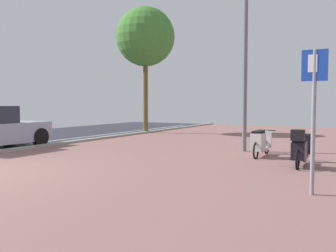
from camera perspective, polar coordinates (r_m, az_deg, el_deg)
The scene contains 6 objects.
ground at distance 7.77m, azimuth -23.13°, elevation -8.02°, with size 21.00×40.00×0.13m.
scooter_near at distance 10.71m, azimuth 13.83°, elevation -2.50°, with size 0.52×1.66×0.76m.
scooter_mid at distance 9.32m, azimuth 19.44°, elevation -3.32°, with size 0.52×1.78×0.92m.
parking_sign at distance 6.46m, azimuth 21.29°, elevation 2.95°, with size 0.40×0.07×2.34m.
lamp_post at distance 11.87m, azimuth 11.66°, elevation 10.53°, with size 0.20×0.52×5.28m.
street_tree at distance 19.10m, azimuth -3.46°, elevation 13.34°, with size 2.92×2.92×6.23m.
Camera 1 is at (7.41, -4.72, 1.49)m, focal length 40.08 mm.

